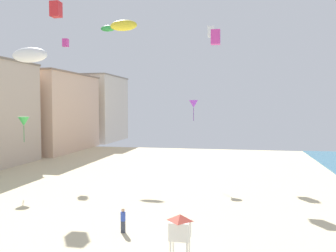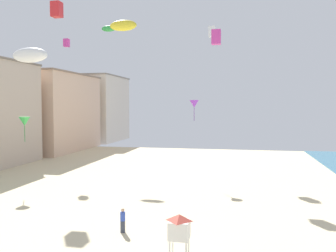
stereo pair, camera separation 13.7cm
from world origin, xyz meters
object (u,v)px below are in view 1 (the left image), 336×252
kite_flyer (123,219)px  kite_magenta_box (216,37)px  kite_red_box (56,9)px  kite_white_box (211,32)px  kite_purple_delta (194,104)px  kite_magenta_box_2 (66,43)px  kite_green_delta (24,121)px  lifeguard_stand (180,227)px  kite_yellow_parafoil (124,25)px  kite_green_parafoil (108,28)px  kite_white_parafoil (30,55)px

kite_flyer → kite_magenta_box: (4.82, 18.68, 15.31)m
kite_red_box → kite_white_box: kite_red_box is taller
kite_purple_delta → kite_magenta_box_2: kite_magenta_box_2 is taller
kite_magenta_box_2 → kite_white_box: bearing=14.2°
kite_red_box → kite_magenta_box_2: 8.27m
kite_white_box → kite_green_delta: bearing=-135.0°
lifeguard_stand → kite_white_box: 35.61m
kite_red_box → kite_white_box: bearing=36.6°
lifeguard_stand → kite_purple_delta: kite_purple_delta is taller
kite_yellow_parafoil → kite_magenta_box: bearing=77.4°
kite_purple_delta → kite_green_delta: (-16.40, -7.71, -1.81)m
kite_green_delta → kite_magenta_box_2: bearing=97.9°
kite_green_parafoil → kite_yellow_parafoil: (10.81, -26.00, -5.77)m
lifeguard_stand → kite_white_parafoil: kite_white_parafoil is taller
kite_yellow_parafoil → kite_white_parafoil: (-8.17, 2.70, -1.21)m
kite_white_box → kite_white_parafoil: 29.18m
lifeguard_stand → kite_green_delta: kite_green_delta is taller
kite_magenta_box → kite_flyer: bearing=-104.5°
kite_yellow_parafoil → kite_magenta_box_2: size_ratio=1.62×
kite_green_parafoil → kite_green_delta: bearing=-103.7°
kite_purple_delta → kite_magenta_box: bearing=15.3°
kite_red_box → kite_magenta_box: 18.39m
kite_white_box → kite_white_parafoil: (-11.33, -26.08, -6.56)m
kite_flyer → kite_green_delta: 18.36m
kite_red_box → kite_white_parafoil: size_ratio=0.60×
kite_purple_delta → kite_white_parafoil: 19.48m
kite_green_parafoil → kite_magenta_box_2: (-5.33, -2.11, -2.14)m
kite_white_parafoil → kite_magenta_box_2: kite_magenta_box_2 is taller
kite_yellow_parafoil → kite_magenta_box: size_ratio=1.08×
kite_green_parafoil → kite_white_parafoil: (2.64, -23.30, -6.99)m
kite_purple_delta → kite_green_delta: kite_purple_delta is taller
kite_green_delta → lifeguard_stand: bearing=-36.9°
kite_yellow_parafoil → kite_purple_delta: size_ratio=0.73×
lifeguard_stand → kite_magenta_box_2: kite_magenta_box_2 is taller
kite_purple_delta → kite_green_parafoil: bearing=151.2°
kite_purple_delta → kite_magenta_box_2: size_ratio=2.21×
kite_green_parafoil → kite_white_box: 14.26m
kite_green_parafoil → kite_magenta_box_2: bearing=-158.4°
lifeguard_stand → kite_yellow_parafoil: kite_yellow_parafoil is taller
kite_green_parafoil → kite_magenta_box: 16.76m
kite_white_parafoil → kite_green_delta: bearing=126.1°
lifeguard_stand → kite_green_parafoil: kite_green_parafoil is taller
kite_white_parafoil → kite_magenta_box: size_ratio=1.77×
kite_red_box → kite_magenta_box: kite_red_box is taller
kite_white_parafoil → kite_green_delta: 11.83m
kite_yellow_parafoil → kite_magenta_box: kite_magenta_box is taller
kite_magenta_box → kite_magenta_box_2: 20.99m
kite_magenta_box → kite_red_box: bearing=-170.0°
kite_white_box → kite_green_parafoil: bearing=-168.7°
kite_flyer → kite_white_parafoil: 13.81m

